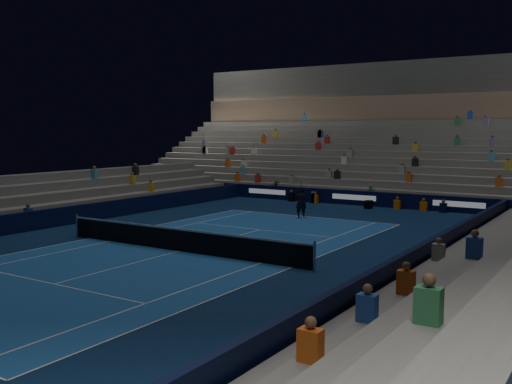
% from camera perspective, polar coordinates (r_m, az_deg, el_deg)
% --- Properties ---
extents(ground, '(90.00, 90.00, 0.00)m').
position_cam_1_polar(ground, '(25.17, -7.46, -5.73)').
color(ground, '#0B2245').
rests_on(ground, ground).
extents(court_surface, '(10.97, 23.77, 0.01)m').
position_cam_1_polar(court_surface, '(25.17, -7.46, -5.72)').
color(court_surface, '#1C549B').
rests_on(court_surface, ground).
extents(sponsor_barrier_far, '(44.00, 0.25, 1.00)m').
position_cam_1_polar(sponsor_barrier_far, '(40.81, 9.55, -0.56)').
color(sponsor_barrier_far, black).
rests_on(sponsor_barrier_far, ground).
extents(sponsor_barrier_east, '(0.25, 37.00, 1.00)m').
position_cam_1_polar(sponsor_barrier_east, '(20.32, 14.07, -7.24)').
color(sponsor_barrier_east, black).
rests_on(sponsor_barrier_east, ground).
extents(sponsor_barrier_west, '(0.25, 37.00, 1.00)m').
position_cam_1_polar(sponsor_barrier_west, '(32.14, -20.81, -2.62)').
color(sponsor_barrier_west, black).
rests_on(sponsor_barrier_west, ground).
extents(grandstand_main, '(44.00, 15.20, 11.20)m').
position_cam_1_polar(grandstand_main, '(49.37, 13.94, 3.81)').
color(grandstand_main, slate).
rests_on(grandstand_main, ground).
extents(tennis_net, '(12.90, 0.10, 1.10)m').
position_cam_1_polar(tennis_net, '(25.08, -7.47, -4.60)').
color(tennis_net, '#B2B2B7').
rests_on(tennis_net, ground).
extents(tennis_player, '(0.77, 0.62, 1.85)m').
position_cam_1_polar(tennis_player, '(34.30, 4.39, -1.01)').
color(tennis_player, black).
rests_on(tennis_player, ground).
extents(broadcast_camera, '(0.48, 0.89, 0.54)m').
position_cam_1_polar(broadcast_camera, '(39.15, 10.86, -1.18)').
color(broadcast_camera, black).
rests_on(broadcast_camera, ground).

